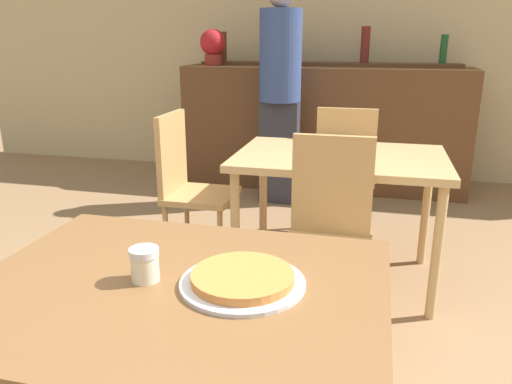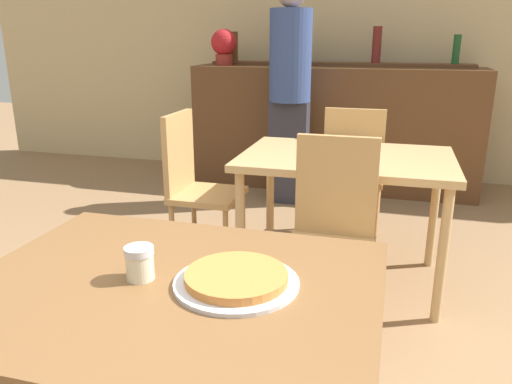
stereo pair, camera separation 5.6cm
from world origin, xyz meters
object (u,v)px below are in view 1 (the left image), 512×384
object	(u,v)px
chair_far_side_left	(188,181)
cheese_shaker	(145,264)
chair_far_side_front	(329,226)
chair_far_side_back	(346,167)
person_standing	(280,86)
pizza_tray	(243,280)
potted_plant	(213,45)

from	to	relation	value
chair_far_side_left	cheese_shaker	bearing A→B (deg)	-162.40
chair_far_side_front	cheese_shaker	distance (m)	1.16
chair_far_side_front	chair_far_side_left	bearing A→B (deg)	148.37
chair_far_side_back	person_standing	world-z (taller)	person_standing
chair_far_side_left	pizza_tray	size ratio (longest dim) A/B	2.81
cheese_shaker	person_standing	size ratio (longest dim) A/B	0.05
chair_far_side_back	chair_far_side_left	world-z (taller)	same
chair_far_side_left	cheese_shaker	distance (m)	1.71
chair_far_side_back	cheese_shaker	size ratio (longest dim) A/B	10.13
chair_far_side_back	chair_far_side_left	size ratio (longest dim) A/B	1.00
chair_far_side_left	potted_plant	bearing A→B (deg)	13.37
chair_far_side_front	chair_far_side_back	xyz separation A→B (m)	(0.00, 1.12, 0.00)
chair_far_side_left	potted_plant	distance (m)	2.08
chair_far_side_back	chair_far_side_front	bearing A→B (deg)	90.00
chair_far_side_left	person_standing	size ratio (longest dim) A/B	0.52
cheese_shaker	potted_plant	size ratio (longest dim) A/B	0.29
chair_far_side_front	chair_far_side_back	bearing A→B (deg)	90.00
pizza_tray	potted_plant	distance (m)	3.72
pizza_tray	chair_far_side_front	bearing A→B (deg)	82.53
cheese_shaker	person_standing	world-z (taller)	person_standing
chair_far_side_front	cheese_shaker	size ratio (longest dim) A/B	10.13
chair_far_side_back	potted_plant	world-z (taller)	potted_plant
potted_plant	person_standing	bearing A→B (deg)	-35.29
pizza_tray	potted_plant	world-z (taller)	potted_plant
chair_far_side_front	chair_far_side_left	size ratio (longest dim) A/B	1.00
pizza_tray	chair_far_side_back	bearing A→B (deg)	86.43
chair_far_side_back	person_standing	distance (m)	1.10
chair_far_side_left	pizza_tray	bearing A→B (deg)	-153.83
chair_far_side_front	potted_plant	distance (m)	2.90
chair_far_side_left	person_standing	distance (m)	1.46
chair_far_side_front	pizza_tray	bearing A→B (deg)	-97.47
chair_far_side_back	cheese_shaker	distance (m)	2.23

